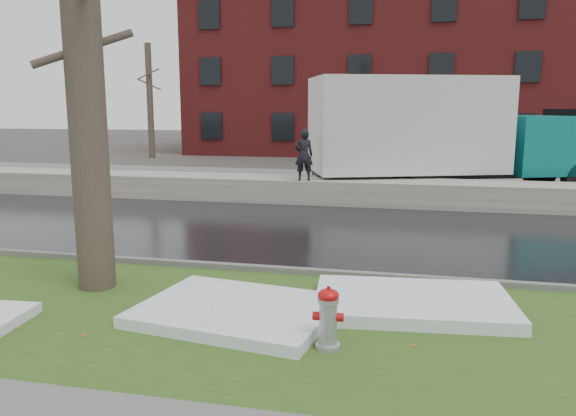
% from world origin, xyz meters
% --- Properties ---
extents(ground, '(120.00, 120.00, 0.00)m').
position_xyz_m(ground, '(0.00, 0.00, 0.00)').
color(ground, '#47423D').
rests_on(ground, ground).
extents(verge, '(60.00, 4.50, 0.04)m').
position_xyz_m(verge, '(0.00, -1.25, 0.02)').
color(verge, '#2C4B19').
rests_on(verge, ground).
extents(road, '(60.00, 7.00, 0.03)m').
position_xyz_m(road, '(0.00, 4.50, 0.01)').
color(road, black).
rests_on(road, ground).
extents(parking_lot, '(60.00, 9.00, 0.03)m').
position_xyz_m(parking_lot, '(0.00, 13.00, 0.01)').
color(parking_lot, slate).
rests_on(parking_lot, ground).
extents(curb, '(60.00, 0.15, 0.14)m').
position_xyz_m(curb, '(0.00, 1.00, 0.07)').
color(curb, slate).
rests_on(curb, ground).
extents(snowbank, '(60.00, 1.60, 0.75)m').
position_xyz_m(snowbank, '(0.00, 8.70, 0.38)').
color(snowbank, '#AEAA9F').
rests_on(snowbank, ground).
extents(brick_building, '(26.00, 12.00, 10.00)m').
position_xyz_m(brick_building, '(2.00, 30.00, 5.00)').
color(brick_building, maroon).
rests_on(brick_building, ground).
extents(bg_tree_left, '(1.40, 1.62, 6.50)m').
position_xyz_m(bg_tree_left, '(-12.00, 22.00, 3.33)').
color(bg_tree_left, brown).
rests_on(bg_tree_left, ground).
extents(bg_tree_center, '(1.40, 1.62, 6.50)m').
position_xyz_m(bg_tree_center, '(-6.00, 26.00, 3.33)').
color(bg_tree_center, brown).
rests_on(bg_tree_center, ground).
extents(fire_hydrant, '(0.38, 0.33, 0.78)m').
position_xyz_m(fire_hydrant, '(1.98, -1.95, 0.46)').
color(fire_hydrant, '#9FA1A7').
rests_on(fire_hydrant, verge).
extents(tree, '(1.30, 1.52, 7.29)m').
position_xyz_m(tree, '(-2.04, -0.41, 3.71)').
color(tree, brown).
rests_on(tree, verge).
extents(box_truck, '(11.56, 5.87, 3.88)m').
position_xyz_m(box_truck, '(3.82, 10.96, 2.05)').
color(box_truck, black).
rests_on(box_truck, ground).
extents(worker, '(0.65, 0.53, 1.53)m').
position_xyz_m(worker, '(-0.28, 8.10, 1.51)').
color(worker, black).
rests_on(worker, snowbank).
extents(snow_patch_near, '(2.87, 2.37, 0.16)m').
position_xyz_m(snow_patch_near, '(0.57, -1.18, 0.12)').
color(snow_patch_near, white).
rests_on(snow_patch_near, verge).
extents(snow_patch_side, '(2.96, 2.05, 0.18)m').
position_xyz_m(snow_patch_side, '(2.97, -0.33, 0.13)').
color(snow_patch_side, white).
rests_on(snow_patch_side, verge).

